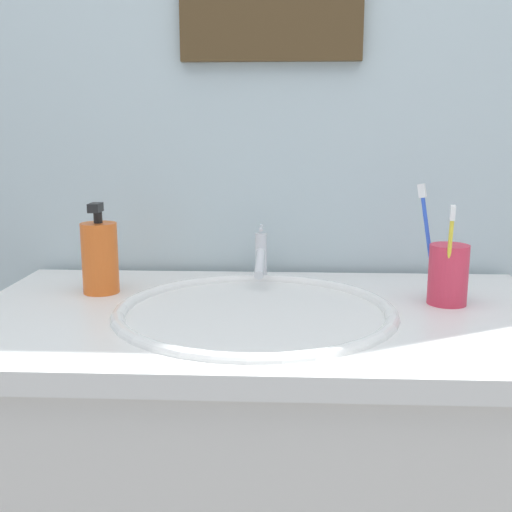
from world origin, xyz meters
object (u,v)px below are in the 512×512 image
at_px(toothbrush_yellow, 450,249).
at_px(toothbrush_blue, 428,235).
at_px(faucet, 261,257).
at_px(toothbrush_cup, 448,275).
at_px(soap_dispenser, 100,257).

distance_m(toothbrush_yellow, toothbrush_blue, 0.06).
bearing_deg(faucet, toothbrush_yellow, -30.27).
bearing_deg(faucet, toothbrush_cup, -25.18).
xyz_separation_m(toothbrush_cup, soap_dispenser, (-0.63, 0.05, 0.02)).
xyz_separation_m(toothbrush_yellow, toothbrush_blue, (-0.03, 0.05, 0.02)).
bearing_deg(toothbrush_blue, soap_dispenser, 177.04).
height_order(toothbrush_cup, toothbrush_blue, toothbrush_blue).
bearing_deg(toothbrush_blue, toothbrush_yellow, -62.14).
distance_m(faucet, toothbrush_blue, 0.34).
relative_size(faucet, toothbrush_blue, 0.76).
relative_size(toothbrush_cup, soap_dispenser, 0.62).
relative_size(toothbrush_blue, soap_dispenser, 1.20).
xyz_separation_m(toothbrush_yellow, soap_dispenser, (-0.62, 0.08, -0.04)).
bearing_deg(faucet, toothbrush_blue, -25.12).
distance_m(toothbrush_blue, soap_dispenser, 0.60).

